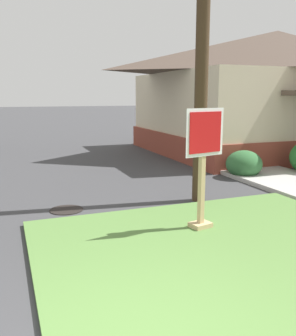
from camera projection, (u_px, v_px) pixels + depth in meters
name	position (u px, v px, depth m)	size (l,w,h in m)	color
grass_corner_patch	(243.00, 260.00, 5.36)	(5.77, 5.57, 0.08)	#567F3D
sidewalk_strip	(273.00, 177.00, 10.79)	(2.20, 17.41, 0.12)	#B2AFA8
stop_sign	(203.00, 169.00, 6.40)	(0.79, 0.35, 2.09)	tan
manhole_cover	(66.00, 210.00, 7.84)	(0.70, 0.70, 0.02)	black
corner_house	(274.00, 90.00, 16.07)	(10.83, 9.14, 5.04)	brown
shrub_by_curb	(244.00, 164.00, 10.90)	(1.06, 1.06, 0.80)	#326636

